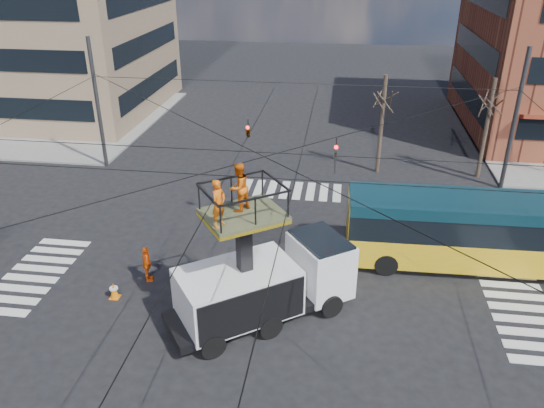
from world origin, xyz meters
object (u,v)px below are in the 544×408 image
Objects in this scene: utility_truck at (265,270)px; traffic_cone at (114,290)px; worker_ground at (147,264)px; flagger at (337,272)px; city_bus at (479,231)px.

utility_truck is 10.22× the size of traffic_cone.
worker_ground is 0.98× the size of flagger.
utility_truck is 0.62× the size of city_bus.
city_bus is at bearing -94.91° from worker_ground.
utility_truck is 6.38m from traffic_cone.
city_bus reaches higher than traffic_cone.
city_bus reaches higher than worker_ground.
city_bus is at bearing 16.85° from traffic_cone.
city_bus is 7.00× the size of worker_ground.
worker_ground is (-5.21, 1.61, -1.25)m from utility_truck.
traffic_cone is (-14.69, -4.45, -1.38)m from city_bus.
flagger is at bearing 11.52° from traffic_cone.
city_bus is 14.14m from worker_ground.
worker_ground is (-13.76, -3.10, -0.92)m from city_bus.
traffic_cone is at bearing 142.10° from utility_truck.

